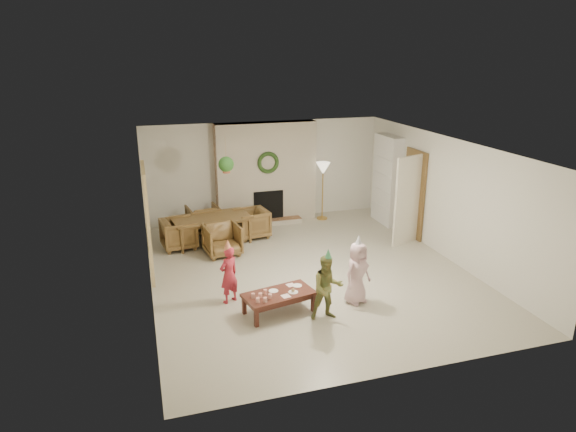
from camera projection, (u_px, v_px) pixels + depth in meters
name	position (u px, v px, depth m)	size (l,w,h in m)	color
floor	(308.00, 271.00, 9.92)	(7.00, 7.00, 0.00)	#B7B29E
ceiling	(310.00, 145.00, 9.15)	(7.00, 7.00, 0.00)	white
wall_back	(264.00, 171.00, 12.72)	(7.00, 7.00, 0.00)	silver
wall_front	(400.00, 291.00, 6.35)	(7.00, 7.00, 0.00)	silver
wall_left	(146.00, 226.00, 8.71)	(7.00, 7.00, 0.00)	silver
wall_right	(447.00, 198.00, 10.36)	(7.00, 7.00, 0.00)	silver
fireplace_mass	(266.00, 173.00, 12.54)	(2.50, 0.40, 2.50)	#582917
fireplace_hearth	(270.00, 222.00, 12.59)	(1.60, 0.30, 0.12)	brown
fireplace_firebox	(268.00, 205.00, 12.62)	(0.75, 0.12, 0.75)	black
fireplace_wreath	(268.00, 163.00, 12.23)	(0.54, 0.54, 0.10)	#1D3A16
floor_lamp_base	(322.00, 218.00, 13.03)	(0.28, 0.28, 0.03)	gold
floor_lamp_post	(323.00, 193.00, 12.82)	(0.03, 0.03, 1.33)	gold
floor_lamp_shade	(323.00, 168.00, 12.62)	(0.36, 0.36, 0.30)	beige
bookshelf_carcass	(387.00, 180.00, 12.45)	(0.30, 1.00, 2.20)	white
bookshelf_shelf_a	(385.00, 205.00, 12.65)	(0.30, 0.92, 0.03)	white
bookshelf_shelf_b	(386.00, 190.00, 12.52)	(0.30, 0.92, 0.03)	white
bookshelf_shelf_c	(387.00, 174.00, 12.40)	(0.30, 0.92, 0.03)	white
bookshelf_shelf_d	(388.00, 158.00, 12.28)	(0.30, 0.92, 0.03)	white
books_row_lower	(387.00, 201.00, 12.46)	(0.20, 0.40, 0.24)	#A61E22
books_row_mid	(384.00, 184.00, 12.52)	(0.20, 0.44, 0.24)	navy
books_row_upper	(388.00, 170.00, 12.26)	(0.20, 0.36, 0.22)	gold
door_frame	(414.00, 194.00, 11.51)	(0.05, 0.86, 2.04)	brown
door_leaf	(408.00, 201.00, 11.07)	(0.05, 0.80, 2.00)	beige
curtain_panel	(148.00, 222.00, 8.91)	(0.06, 1.20, 2.00)	beige
dining_table	(212.00, 230.00, 11.30)	(1.71, 0.96, 0.60)	brown
dining_chair_near	(222.00, 240.00, 10.64)	(0.71, 0.73, 0.67)	brown
dining_chair_far	(203.00, 219.00, 11.94)	(0.71, 0.73, 0.67)	brown
dining_chair_left	(179.00, 234.00, 11.00)	(0.71, 0.73, 0.67)	brown
dining_chair_right	(252.00, 223.00, 11.66)	(0.71, 0.73, 0.67)	brown
hanging_plant_cord	(226.00, 153.00, 10.26)	(0.01, 0.01, 0.70)	tan
hanging_plant_pot	(226.00, 170.00, 10.37)	(0.16, 0.16, 0.12)	#A14F33
hanging_plant_foliage	(226.00, 164.00, 10.33)	(0.32, 0.32, 0.32)	#1F4E1A
coffee_table_top	(279.00, 294.00, 8.26)	(1.15, 0.58, 0.05)	#4D2319
coffee_table_apron	(279.00, 298.00, 8.28)	(1.06, 0.49, 0.07)	#4D2319
coffee_leg_fl	(256.00, 318.00, 7.88)	(0.06, 0.06, 0.30)	#4D2319
coffee_leg_fr	(313.00, 303.00, 8.36)	(0.06, 0.06, 0.30)	#4D2319
coffee_leg_bl	(244.00, 305.00, 8.27)	(0.06, 0.06, 0.30)	#4D2319
coffee_leg_br	(299.00, 291.00, 8.75)	(0.06, 0.06, 0.30)	#4D2319
cup_a	(258.00, 300.00, 7.93)	(0.06, 0.06, 0.08)	white
cup_b	(253.00, 296.00, 8.07)	(0.06, 0.06, 0.08)	white
cup_c	(265.00, 300.00, 7.94)	(0.06, 0.06, 0.08)	white
cup_d	(260.00, 295.00, 8.09)	(0.06, 0.06, 0.08)	white
cup_e	(270.00, 296.00, 8.05)	(0.06, 0.06, 0.08)	white
cup_f	(265.00, 292.00, 8.20)	(0.06, 0.06, 0.08)	white
plate_a	(273.00, 291.00, 8.32)	(0.16, 0.16, 0.01)	white
plate_b	(293.00, 292.00, 8.28)	(0.16, 0.16, 0.01)	white
plate_c	(297.00, 285.00, 8.51)	(0.16, 0.16, 0.01)	white
food_scoop	(293.00, 290.00, 8.27)	(0.06, 0.06, 0.06)	tan
napkin_left	(286.00, 296.00, 8.14)	(0.13, 0.13, 0.01)	#FFBBC3
napkin_right	(291.00, 285.00, 8.53)	(0.13, 0.13, 0.01)	#FFBBC3
child_red	(229.00, 275.00, 8.56)	(0.37, 0.24, 1.02)	#B02534
party_hat_red	(228.00, 245.00, 8.39)	(0.14, 0.14, 0.19)	gold
child_plaid	(327.00, 288.00, 8.01)	(0.53, 0.41, 1.08)	olive
party_hat_plaid	(328.00, 254.00, 7.83)	(0.13, 0.13, 0.18)	#44A063
child_pink	(357.00, 273.00, 8.54)	(0.53, 0.35, 1.09)	#CFA5AE
party_hat_pink	(359.00, 241.00, 8.36)	(0.14, 0.14, 0.20)	silver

